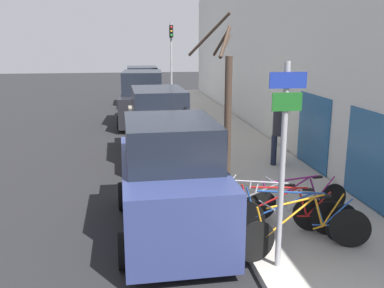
# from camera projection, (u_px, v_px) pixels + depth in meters

# --- Properties ---
(ground_plane) EXTENTS (80.00, 80.00, 0.00)m
(ground_plane) POSITION_uv_depth(u_px,v_px,m) (161.00, 161.00, 13.53)
(ground_plane) COLOR black
(sidewalk_curb) EXTENTS (3.20, 32.00, 0.15)m
(sidewalk_curb) POSITION_uv_depth(u_px,v_px,m) (223.00, 137.00, 16.58)
(sidewalk_curb) COLOR #ADA89E
(sidewalk_curb) RESTS_ON ground
(building_facade) EXTENTS (0.23, 32.00, 6.50)m
(building_facade) POSITION_uv_depth(u_px,v_px,m) (270.00, 54.00, 16.02)
(building_facade) COLOR silver
(building_facade) RESTS_ON ground
(signpost) EXTENTS (0.57, 0.11, 3.27)m
(signpost) POSITION_uv_depth(u_px,v_px,m) (283.00, 157.00, 6.52)
(signpost) COLOR #939399
(signpost) RESTS_ON sidewalk_curb
(bicycle_0) EXTENTS (2.44, 0.78, 0.98)m
(bicycle_0) POSITION_uv_depth(u_px,v_px,m) (301.00, 229.00, 7.35)
(bicycle_0) COLOR black
(bicycle_0) RESTS_ON sidewalk_curb
(bicycle_1) EXTENTS (2.37, 0.99, 0.98)m
(bicycle_1) POSITION_uv_depth(u_px,v_px,m) (297.00, 220.00, 7.69)
(bicycle_1) COLOR black
(bicycle_1) RESTS_ON sidewalk_curb
(bicycle_2) EXTENTS (2.20, 0.80, 0.93)m
(bicycle_2) POSITION_uv_depth(u_px,v_px,m) (284.00, 212.00, 8.09)
(bicycle_2) COLOR black
(bicycle_2) RESTS_ON sidewalk_curb
(bicycle_3) EXTENTS (2.13, 1.07, 0.93)m
(bicycle_3) POSITION_uv_depth(u_px,v_px,m) (266.00, 206.00, 8.39)
(bicycle_3) COLOR black
(bicycle_3) RESTS_ON sidewalk_curb
(bicycle_4) EXTENTS (2.24, 0.45, 0.85)m
(bicycle_4) POSITION_uv_depth(u_px,v_px,m) (298.00, 199.00, 8.88)
(bicycle_4) COLOR black
(bicycle_4) RESTS_ON sidewalk_curb
(parked_car_0) EXTENTS (2.11, 4.29, 2.29)m
(parked_car_0) POSITION_uv_depth(u_px,v_px,m) (170.00, 182.00, 8.30)
(parked_car_0) COLOR navy
(parked_car_0) RESTS_ON ground
(parked_car_1) EXTENTS (2.06, 4.85, 2.28)m
(parked_car_1) POSITION_uv_depth(u_px,v_px,m) (158.00, 127.00, 13.59)
(parked_car_1) COLOR gray
(parked_car_1) RESTS_ON ground
(parked_car_2) EXTENTS (2.33, 4.88, 2.41)m
(parked_car_2) POSITION_uv_depth(u_px,v_px,m) (143.00, 100.00, 19.38)
(parked_car_2) COLOR black
(parked_car_2) RESTS_ON ground
(parked_car_3) EXTENTS (2.12, 4.72, 2.26)m
(parked_car_3) POSITION_uv_depth(u_px,v_px,m) (142.00, 88.00, 25.27)
(parked_car_3) COLOR silver
(parked_car_3) RESTS_ON ground
(pedestrian_near) EXTENTS (0.48, 0.41, 1.83)m
(pedestrian_near) POSITION_uv_depth(u_px,v_px,m) (280.00, 130.00, 12.41)
(pedestrian_near) COLOR #1E2338
(pedestrian_near) RESTS_ON sidewalk_curb
(street_tree) EXTENTS (0.98, 1.89, 4.22)m
(street_tree) POSITION_uv_depth(u_px,v_px,m) (226.00, 105.00, 10.42)
(street_tree) COLOR #3D2D23
(street_tree) RESTS_ON sidewalk_curb
(traffic_light) EXTENTS (0.20, 0.30, 4.50)m
(traffic_light) POSITION_uv_depth(u_px,v_px,m) (171.00, 54.00, 22.56)
(traffic_light) COLOR #939399
(traffic_light) RESTS_ON sidewalk_curb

